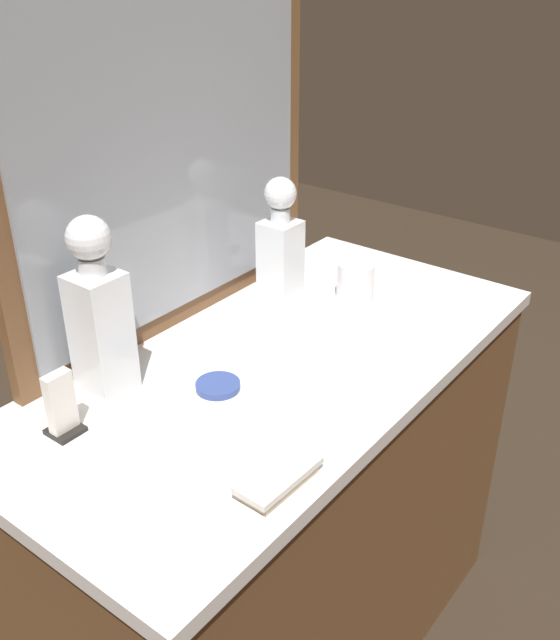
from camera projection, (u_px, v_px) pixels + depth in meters
name	position (u px, v px, depth m)	size (l,w,h in m)	color
dresser	(280.00, 520.00, 1.53)	(1.12, 0.55, 0.82)	brown
dresser_mirror	(168.00, 129.00, 1.29)	(0.78, 0.03, 0.78)	brown
crystal_decanter_front	(280.00, 255.00, 1.48)	(0.07, 0.07, 0.28)	white
crystal_decanter_far_right	(100.00, 324.00, 1.18)	(0.08, 0.08, 0.32)	white
crystal_tumbler_right	(355.00, 283.00, 1.54)	(0.08, 0.08, 0.08)	white
silver_brush_center	(279.00, 478.00, 1.02)	(0.14, 0.06, 0.02)	#B7A88C
porcelain_dish	(218.00, 386.00, 1.24)	(0.08, 0.08, 0.01)	#33478C
napkin_holder	(61.00, 408.00, 1.11)	(0.05, 0.05, 0.11)	black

